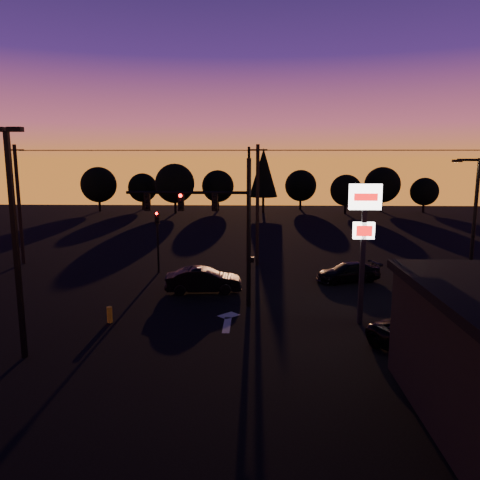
{
  "coord_description": "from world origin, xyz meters",
  "views": [
    {
      "loc": [
        1.85,
        -20.61,
        7.97
      ],
      "look_at": [
        1.0,
        5.0,
        3.5
      ],
      "focal_mm": 35.0,
      "sensor_mm": 36.0,
      "label": 1
    }
  ],
  "objects_px": {
    "car_mid": "(203,280)",
    "suv_parked": "(422,342)",
    "bollard": "(110,315)",
    "streetlight": "(473,223)",
    "car_right": "(348,272)",
    "secondary_signal": "(157,233)",
    "pylon_sign": "(364,224)",
    "traffic_signal_mast": "(219,217)",
    "parking_lot_light": "(14,229)"
  },
  "relations": [
    {
      "from": "traffic_signal_mast",
      "to": "streetlight",
      "type": "bearing_deg",
      "value": 6.14
    },
    {
      "from": "car_mid",
      "to": "car_right",
      "type": "xyz_separation_m",
      "value": [
        9.23,
        2.82,
        -0.13
      ]
    },
    {
      "from": "pylon_sign",
      "to": "car_right",
      "type": "distance_m",
      "value": 9.1
    },
    {
      "from": "secondary_signal",
      "to": "parking_lot_light",
      "type": "bearing_deg",
      "value": -99.79
    },
    {
      "from": "traffic_signal_mast",
      "to": "car_mid",
      "type": "bearing_deg",
      "value": 113.71
    },
    {
      "from": "parking_lot_light",
      "to": "pylon_sign",
      "type": "xyz_separation_m",
      "value": [
        14.5,
        4.5,
        -0.36
      ]
    },
    {
      "from": "bollard",
      "to": "car_right",
      "type": "relative_size",
      "value": 0.19
    },
    {
      "from": "traffic_signal_mast",
      "to": "bollard",
      "type": "distance_m",
      "value": 7.45
    },
    {
      "from": "traffic_signal_mast",
      "to": "streetlight",
      "type": "relative_size",
      "value": 1.07
    },
    {
      "from": "car_mid",
      "to": "secondary_signal",
      "type": "bearing_deg",
      "value": 32.34
    },
    {
      "from": "car_mid",
      "to": "suv_parked",
      "type": "relative_size",
      "value": 0.97
    },
    {
      "from": "pylon_sign",
      "to": "suv_parked",
      "type": "height_order",
      "value": "pylon_sign"
    },
    {
      "from": "pylon_sign",
      "to": "car_mid",
      "type": "relative_size",
      "value": 1.5
    },
    {
      "from": "parking_lot_light",
      "to": "suv_parked",
      "type": "height_order",
      "value": "parking_lot_light"
    },
    {
      "from": "parking_lot_light",
      "to": "streetlight",
      "type": "height_order",
      "value": "parking_lot_light"
    },
    {
      "from": "streetlight",
      "to": "traffic_signal_mast",
      "type": "bearing_deg",
      "value": -173.86
    },
    {
      "from": "pylon_sign",
      "to": "bollard",
      "type": "bearing_deg",
      "value": -178.48
    },
    {
      "from": "parking_lot_light",
      "to": "traffic_signal_mast",
      "type": "bearing_deg",
      "value": 43.37
    },
    {
      "from": "suv_parked",
      "to": "parking_lot_light",
      "type": "bearing_deg",
      "value": 151.45
    },
    {
      "from": "secondary_signal",
      "to": "pylon_sign",
      "type": "height_order",
      "value": "pylon_sign"
    },
    {
      "from": "suv_parked",
      "to": "car_mid",
      "type": "bearing_deg",
      "value": 106.91
    },
    {
      "from": "traffic_signal_mast",
      "to": "car_mid",
      "type": "distance_m",
      "value": 5.09
    },
    {
      "from": "streetlight",
      "to": "bollard",
      "type": "bearing_deg",
      "value": -167.3
    },
    {
      "from": "bollard",
      "to": "car_mid",
      "type": "bearing_deg",
      "value": 53.58
    },
    {
      "from": "parking_lot_light",
      "to": "streetlight",
      "type": "relative_size",
      "value": 1.14
    },
    {
      "from": "bollard",
      "to": "suv_parked",
      "type": "relative_size",
      "value": 0.17
    },
    {
      "from": "secondary_signal",
      "to": "bollard",
      "type": "distance_m",
      "value": 10.61
    },
    {
      "from": "car_mid",
      "to": "parking_lot_light",
      "type": "bearing_deg",
      "value": 141.77
    },
    {
      "from": "secondary_signal",
      "to": "parking_lot_light",
      "type": "height_order",
      "value": "parking_lot_light"
    },
    {
      "from": "streetlight",
      "to": "bollard",
      "type": "distance_m",
      "value": 20.09
    },
    {
      "from": "streetlight",
      "to": "car_mid",
      "type": "distance_m",
      "value": 15.65
    },
    {
      "from": "streetlight",
      "to": "suv_parked",
      "type": "distance_m",
      "value": 10.31
    },
    {
      "from": "pylon_sign",
      "to": "bollard",
      "type": "xyz_separation_m",
      "value": [
        -12.3,
        -0.33,
        -4.52
      ]
    },
    {
      "from": "parking_lot_light",
      "to": "car_mid",
      "type": "distance_m",
      "value": 12.34
    },
    {
      "from": "streetlight",
      "to": "car_right",
      "type": "bearing_deg",
      "value": 146.31
    },
    {
      "from": "bollard",
      "to": "suv_parked",
      "type": "height_order",
      "value": "suv_parked"
    },
    {
      "from": "bollard",
      "to": "car_mid",
      "type": "xyz_separation_m",
      "value": [
        4.04,
        5.47,
        0.35
      ]
    },
    {
      "from": "suv_parked",
      "to": "secondary_signal",
      "type": "bearing_deg",
      "value": 103.92
    },
    {
      "from": "car_mid",
      "to": "suv_parked",
      "type": "xyz_separation_m",
      "value": [
        9.88,
        -9.14,
        -0.1
      ]
    },
    {
      "from": "streetlight",
      "to": "car_mid",
      "type": "bearing_deg",
      "value": 175.7
    },
    {
      "from": "pylon_sign",
      "to": "traffic_signal_mast",
      "type": "bearing_deg",
      "value": 160.64
    },
    {
      "from": "parking_lot_light",
      "to": "secondary_signal",
      "type": "bearing_deg",
      "value": 80.21
    },
    {
      "from": "car_mid",
      "to": "suv_parked",
      "type": "height_order",
      "value": "car_mid"
    },
    {
      "from": "streetlight",
      "to": "car_mid",
      "type": "xyz_separation_m",
      "value": [
        -15.17,
        1.14,
        -3.67
      ]
    },
    {
      "from": "streetlight",
      "to": "car_mid",
      "type": "height_order",
      "value": "streetlight"
    },
    {
      "from": "secondary_signal",
      "to": "streetlight",
      "type": "distance_m",
      "value": 19.89
    },
    {
      "from": "traffic_signal_mast",
      "to": "bollard",
      "type": "bearing_deg",
      "value": -151.52
    },
    {
      "from": "traffic_signal_mast",
      "to": "bollard",
      "type": "xyz_separation_m",
      "value": [
        -5.2,
        -2.82,
        -4.54
      ]
    },
    {
      "from": "suv_parked",
      "to": "bollard",
      "type": "bearing_deg",
      "value": 134.89
    },
    {
      "from": "pylon_sign",
      "to": "streetlight",
      "type": "bearing_deg",
      "value": 30.08
    }
  ]
}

